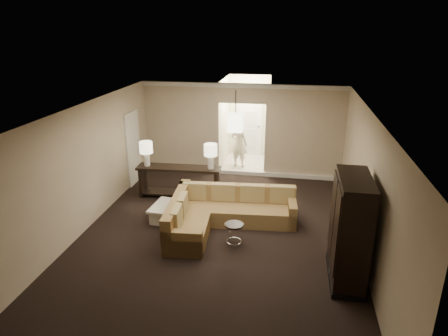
% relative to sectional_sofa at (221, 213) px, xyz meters
% --- Properties ---
extents(ground, '(8.00, 8.00, 0.00)m').
position_rel_sectional_sofa_xyz_m(ground, '(0.01, -0.55, -0.33)').
color(ground, black).
rests_on(ground, ground).
extents(wall_back, '(6.00, 0.04, 2.80)m').
position_rel_sectional_sofa_xyz_m(wall_back, '(0.01, 3.45, 1.07)').
color(wall_back, '#C8B497').
rests_on(wall_back, ground).
extents(wall_front, '(6.00, 0.04, 2.80)m').
position_rel_sectional_sofa_xyz_m(wall_front, '(0.01, -4.55, 1.07)').
color(wall_front, '#C8B497').
rests_on(wall_front, ground).
extents(wall_left, '(0.04, 8.00, 2.80)m').
position_rel_sectional_sofa_xyz_m(wall_left, '(-2.99, -0.55, 1.07)').
color(wall_left, '#C8B497').
rests_on(wall_left, ground).
extents(wall_right, '(0.04, 8.00, 2.80)m').
position_rel_sectional_sofa_xyz_m(wall_right, '(3.01, -0.55, 1.07)').
color(wall_right, '#C8B497').
rests_on(wall_right, ground).
extents(ceiling, '(6.00, 8.00, 0.02)m').
position_rel_sectional_sofa_xyz_m(ceiling, '(0.01, -0.55, 2.47)').
color(ceiling, silver).
rests_on(ceiling, wall_back).
extents(crown_molding, '(6.00, 0.10, 0.12)m').
position_rel_sectional_sofa_xyz_m(crown_molding, '(0.01, 3.40, 2.40)').
color(crown_molding, silver).
rests_on(crown_molding, wall_back).
extents(baseboard, '(6.00, 0.10, 0.12)m').
position_rel_sectional_sofa_xyz_m(baseboard, '(0.01, 3.40, -0.27)').
color(baseboard, silver).
rests_on(baseboard, ground).
extents(side_door, '(0.05, 0.90, 2.10)m').
position_rel_sectional_sofa_xyz_m(side_door, '(-2.96, 2.25, 0.72)').
color(side_door, white).
rests_on(side_door, ground).
extents(foyer, '(1.44, 2.02, 2.80)m').
position_rel_sectional_sofa_xyz_m(foyer, '(0.01, 4.79, 0.97)').
color(foyer, white).
rests_on(foyer, ground).
extents(sectional_sofa, '(2.83, 2.33, 0.83)m').
position_rel_sectional_sofa_xyz_m(sectional_sofa, '(0.00, 0.00, 0.00)').
color(sectional_sofa, brown).
rests_on(sectional_sofa, ground).
extents(coffee_table, '(0.97, 0.97, 0.37)m').
position_rel_sectional_sofa_xyz_m(coffee_table, '(-1.22, 0.14, -0.15)').
color(coffee_table, white).
rests_on(coffee_table, ground).
extents(console_table, '(2.24, 0.60, 0.86)m').
position_rel_sectional_sofa_xyz_m(console_table, '(-1.39, 1.45, 0.18)').
color(console_table, black).
rests_on(console_table, ground).
extents(armoire, '(0.59, 1.38, 1.98)m').
position_rel_sectional_sofa_xyz_m(armoire, '(2.60, -1.53, 0.62)').
color(armoire, black).
rests_on(armoire, ground).
extents(drink_table, '(0.40, 0.40, 0.49)m').
position_rel_sectional_sofa_xyz_m(drink_table, '(0.42, -0.76, 0.02)').
color(drink_table, black).
rests_on(drink_table, ground).
extents(table_lamp_left, '(0.34, 0.34, 0.66)m').
position_rel_sectional_sofa_xyz_m(table_lamp_left, '(-2.25, 1.41, 0.96)').
color(table_lamp_left, silver).
rests_on(table_lamp_left, console_table).
extents(table_lamp_right, '(0.34, 0.34, 0.66)m').
position_rel_sectional_sofa_xyz_m(table_lamp_right, '(-0.54, 1.49, 0.96)').
color(table_lamp_right, silver).
rests_on(table_lamp_right, console_table).
extents(pendant_light, '(0.38, 0.38, 1.09)m').
position_rel_sectional_sofa_xyz_m(pendant_light, '(0.01, 2.15, 1.62)').
color(pendant_light, black).
rests_on(pendant_light, ceiling).
extents(person, '(0.69, 0.56, 1.67)m').
position_rel_sectional_sofa_xyz_m(person, '(-0.16, 4.16, 0.50)').
color(person, beige).
rests_on(person, ground).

